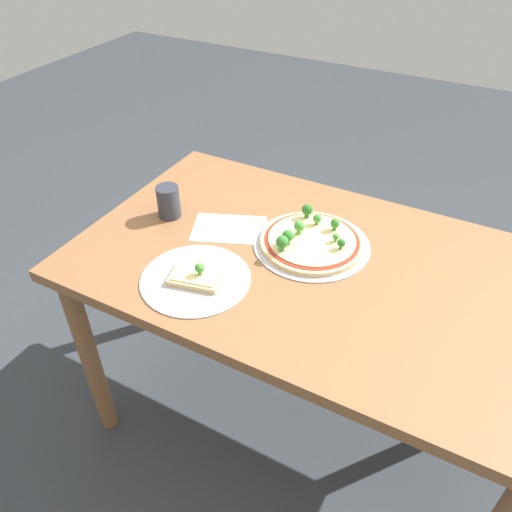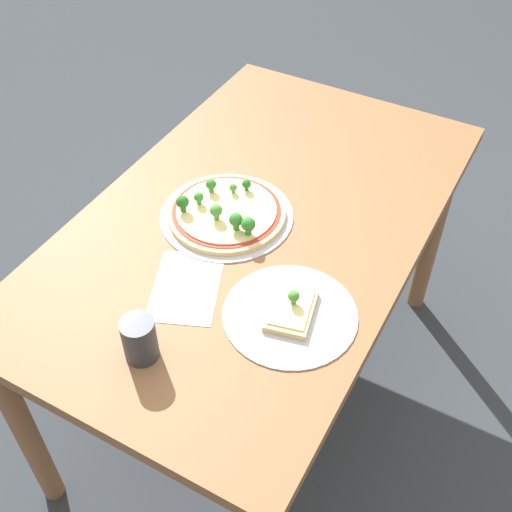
# 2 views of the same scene
# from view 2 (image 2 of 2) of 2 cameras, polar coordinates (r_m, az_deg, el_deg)

# --- Properties ---
(ground_plane) EXTENTS (8.00, 8.00, 0.00)m
(ground_plane) POSITION_cam_2_polar(r_m,az_deg,el_deg) (2.23, 0.06, -11.36)
(ground_plane) COLOR #33383D
(dining_table) EXTENTS (1.36, 0.82, 0.77)m
(dining_table) POSITION_cam_2_polar(r_m,az_deg,el_deg) (1.71, 0.07, 1.10)
(dining_table) COLOR brown
(dining_table) RESTS_ON ground_plane
(pizza_tray_whole) EXTENTS (0.34, 0.34, 0.07)m
(pizza_tray_whole) POSITION_cam_2_polar(r_m,az_deg,el_deg) (1.64, -2.67, 3.89)
(pizza_tray_whole) COLOR #B7B7BC
(pizza_tray_whole) RESTS_ON dining_table
(pizza_tray_slice) EXTENTS (0.30, 0.30, 0.06)m
(pizza_tray_slice) POSITION_cam_2_polar(r_m,az_deg,el_deg) (1.42, 3.09, -5.01)
(pizza_tray_slice) COLOR #B7B7BC
(pizza_tray_slice) RESTS_ON dining_table
(drinking_cup) EXTENTS (0.07, 0.07, 0.10)m
(drinking_cup) POSITION_cam_2_polar(r_m,az_deg,el_deg) (1.33, -10.31, -7.30)
(drinking_cup) COLOR #2D333D
(drinking_cup) RESTS_ON dining_table
(paper_menu) EXTENTS (0.26, 0.22, 0.00)m
(paper_menu) POSITION_cam_2_polar(r_m,az_deg,el_deg) (1.48, -6.23, -2.74)
(paper_menu) COLOR silver
(paper_menu) RESTS_ON dining_table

